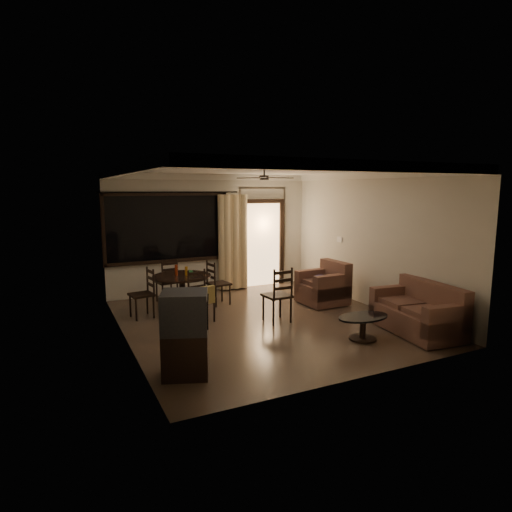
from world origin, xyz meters
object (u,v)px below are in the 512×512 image
tv_cabinet (185,334)px  armchair (325,287)px  dining_chair_north (167,289)px  sofa (419,313)px  dining_chair_east (218,291)px  coffee_table (363,324)px  dining_chair_south (202,305)px  dining_table (182,283)px  side_chair (277,305)px  dining_chair_west (142,303)px

tv_cabinet → armchair: size_ratio=1.26×
dining_chair_north → sofa: (3.41, -3.86, 0.06)m
dining_chair_east → coffee_table: size_ratio=1.05×
dining_chair_north → tv_cabinet: 3.86m
dining_chair_south → sofa: size_ratio=0.56×
dining_table → side_chair: bearing=-47.2°
dining_chair_west → tv_cabinet: tv_cabinet is taller
sofa → dining_chair_north: bearing=138.7°
dining_chair_east → dining_chair_north: bearing=46.8°
dining_chair_east → sofa: 4.04m
dining_chair_west → coffee_table: size_ratio=1.05×
sofa → armchair: armchair is taller
dining_chair_south → dining_table: bearing=89.9°
sofa → coffee_table: bearing=-179.8°
dining_chair_north → tv_cabinet: size_ratio=0.84×
dining_chair_west → armchair: dining_chair_west is taller
dining_chair_east → sofa: dining_chair_east is taller
tv_cabinet → dining_chair_north: bearing=100.4°
tv_cabinet → dining_chair_east: bearing=83.1°
dining_chair_north → sofa: dining_chair_north is taller
dining_chair_north → armchair: (3.03, -1.58, 0.08)m
dining_chair_south → tv_cabinet: bearing=-122.3°
tv_cabinet → sofa: 4.12m
dining_chair_east → coffee_table: dining_chair_east is taller
tv_cabinet → coffee_table: 3.02m
dining_chair_west → sofa: bearing=45.7°
tv_cabinet → armchair: (3.74, 2.20, -0.20)m
dining_chair_west → armchair: bearing=71.1°
dining_table → dining_chair_west: size_ratio=1.23×
dining_chair_south → dining_chair_north: same height
tv_cabinet → sofa: (4.11, -0.08, -0.23)m
armchair → coffee_table: armchair is taller
dining_chair_south → armchair: (2.79, 0.04, 0.06)m
side_chair → dining_table: bearing=-49.8°
coffee_table → tv_cabinet: bearing=-178.9°
dining_table → dining_chair_west: (-0.83, -0.13, -0.29)m
coffee_table → side_chair: size_ratio=0.87×
dining_chair_south → dining_chair_west: bearing=134.3°
dining_chair_north → armchair: bearing=143.9°
dining_table → dining_chair_east: size_ratio=1.23×
dining_chair_north → side_chair: (1.50, -2.27, 0.03)m
coffee_table → sofa: bearing=-7.0°
dining_table → dining_chair_west: same height
dining_table → side_chair: size_ratio=1.12×
side_chair → tv_cabinet: bearing=31.9°
dining_chair_east → sofa: size_ratio=0.56×
dining_chair_north → side_chair: bearing=114.9°
dining_chair_east → dining_chair_south: (-0.70, -0.97, 0.02)m
tv_cabinet → coffee_table: size_ratio=1.25×
dining_chair_west → side_chair: size_ratio=0.91×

